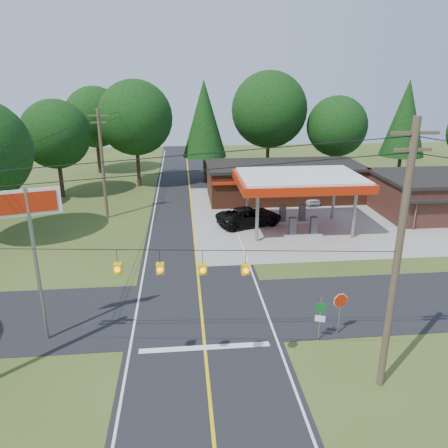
{
  "coord_description": "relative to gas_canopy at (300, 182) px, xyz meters",
  "views": [
    {
      "loc": [
        -0.86,
        -22.06,
        12.94
      ],
      "look_at": [
        2.0,
        7.0,
        2.8
      ],
      "focal_mm": 35.0,
      "sensor_mm": 36.0,
      "label": 1
    }
  ],
  "objects": [
    {
      "name": "cross_road",
      "position": [
        -9.0,
        -13.0,
        -4.25
      ],
      "size": [
        70.0,
        7.0,
        0.02
      ],
      "primitive_type": "cube",
      "color": "black",
      "rests_on": "ground"
    },
    {
      "name": "utility_pole_near_right",
      "position": [
        -1.5,
        -20.0,
        1.69
      ],
      "size": [
        1.8,
        0.3,
        11.5
      ],
      "color": "#473828",
      "rests_on": "ground"
    },
    {
      "name": "utility_pole_far_left",
      "position": [
        -17.0,
        5.0,
        0.93
      ],
      "size": [
        1.8,
        0.3,
        10.0
      ],
      "color": "#473828",
      "rests_on": "ground"
    },
    {
      "name": "utility_pole_north",
      "position": [
        -15.5,
        22.0,
        0.48
      ],
      "size": [
        0.3,
        0.3,
        9.5
      ],
      "color": "#473828",
      "rests_on": "ground"
    },
    {
      "name": "big_stop_sign",
      "position": [
        -17.0,
        -15.01,
        1.83
      ],
      "size": [
        2.89,
        0.88,
        8.03
      ],
      "color": "gray",
      "rests_on": "ground"
    },
    {
      "name": "lane_center_yellow",
      "position": [
        -9.0,
        -13.0,
        -4.24
      ],
      "size": [
        0.15,
        110.0,
        0.0
      ],
      "primitive_type": "cube",
      "color": "yellow",
      "rests_on": "main_highway"
    },
    {
      "name": "overhead_beacons",
      "position": [
        -10.0,
        -19.0,
        1.95
      ],
      "size": [
        17.04,
        2.04,
        1.03
      ],
      "color": "black",
      "rests_on": "ground"
    },
    {
      "name": "octagonal_stop_sign",
      "position": [
        -2.0,
        -16.01,
        -2.51
      ],
      "size": [
        0.82,
        0.19,
        2.36
      ],
      "color": "gray",
      "rests_on": "ground"
    },
    {
      "name": "main_highway",
      "position": [
        -9.0,
        -13.0,
        -4.26
      ],
      "size": [
        8.0,
        120.0,
        0.02
      ],
      "primitive_type": "cube",
      "color": "black",
      "rests_on": "ground"
    },
    {
      "name": "treeline_backdrop",
      "position": [
        -8.18,
        11.01,
        3.22
      ],
      "size": [
        70.27,
        51.59,
        13.3
      ],
      "color": "#332316",
      "rests_on": "ground"
    },
    {
      "name": "gas_canopy",
      "position": [
        0.0,
        0.0,
        0.0
      ],
      "size": [
        10.6,
        7.4,
        4.88
      ],
      "color": "gray",
      "rests_on": "ground"
    },
    {
      "name": "ground",
      "position": [
        -9.0,
        -13.0,
        -4.27
      ],
      "size": [
        120.0,
        120.0,
        0.0
      ],
      "primitive_type": "plane",
      "color": "#354B1A",
      "rests_on": "ground"
    },
    {
      "name": "sedan_car",
      "position": [
        3.0,
        8.0,
        -3.6
      ],
      "size": [
        4.77,
        4.77,
        1.34
      ],
      "primitive_type": "imported",
      "rotation": [
        0.0,
        0.0,
        0.24
      ],
      "color": "silver",
      "rests_on": "ground"
    },
    {
      "name": "suv_car",
      "position": [
        -3.98,
        1.5,
        -3.45
      ],
      "size": [
        7.34,
        7.34,
        1.63
      ],
      "primitive_type": "imported",
      "rotation": [
        0.0,
        0.0,
        1.87
      ],
      "color": "black",
      "rests_on": "ground"
    },
    {
      "name": "route_sign_post",
      "position": [
        -3.2,
        -16.52,
        -2.78
      ],
      "size": [
        0.49,
        0.2,
        2.48
      ],
      "color": "gray",
      "rests_on": "ground"
    },
    {
      "name": "convenience_store",
      "position": [
        1.0,
        9.98,
        -2.35
      ],
      "size": [
        16.4,
        7.55,
        3.8
      ],
      "color": "#582B19",
      "rests_on": "ground"
    }
  ]
}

